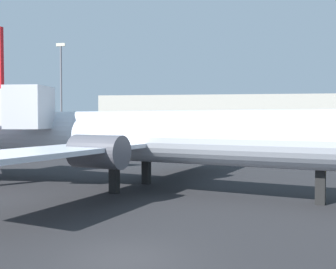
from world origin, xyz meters
TOP-DOWN VIEW (x-y plane):
  - ground_plane at (0.00, 0.00)m, footprint 600.00×600.00m
  - airplane_at_gate at (-1.84, 13.05)m, footprint 37.95×25.98m
  - light_mast_left at (-40.89, 91.95)m, footprint 2.40×0.50m
  - terminal_building at (8.85, 120.63)m, footprint 91.08×20.20m

SIDE VIEW (x-z plane):
  - ground_plane at x=0.00m, z-range 0.00..0.00m
  - airplane_at_gate at x=-1.84m, z-range -2.39..9.28m
  - terminal_building at x=8.85m, z-range 0.00..11.89m
  - light_mast_left at x=-40.89m, z-range 1.31..26.03m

